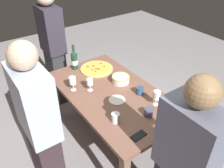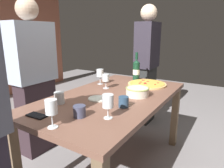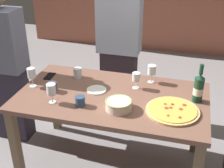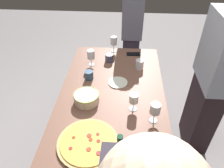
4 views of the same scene
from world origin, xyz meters
name	(u,v)px [view 4 (image 4 of 4)]	position (x,y,z in m)	size (l,w,h in m)	color
ground_plane	(112,146)	(0.00, 0.00, 0.00)	(8.00, 8.00, 0.00)	gray
dining_table	(112,102)	(0.00, 0.00, 0.66)	(1.60, 0.90, 0.75)	brown
pizza	(88,143)	(0.52, -0.12, 0.76)	(0.41, 0.41, 0.03)	#DFB36D
serving_bowl	(86,97)	(0.11, -0.20, 0.79)	(0.21, 0.21, 0.08)	beige
wine_bottle	(119,159)	(0.69, 0.09, 0.87)	(0.08, 0.08, 0.33)	#163C26
wine_glass_near_pizza	(114,41)	(-0.72, -0.03, 0.88)	(0.07, 0.07, 0.18)	white
wine_glass_by_bottle	(91,55)	(-0.44, -0.24, 0.86)	(0.07, 0.07, 0.16)	white
wine_glass_far_left	(134,99)	(0.17, 0.18, 0.85)	(0.07, 0.07, 0.15)	white
wine_glass_far_right	(155,109)	(0.28, 0.33, 0.87)	(0.08, 0.08, 0.17)	white
cup_amber	(109,58)	(-0.52, -0.06, 0.79)	(0.08, 0.08, 0.08)	#444862
cup_ceramic	(140,64)	(-0.40, 0.24, 0.80)	(0.08, 0.08, 0.09)	white
cup_spare	(89,75)	(-0.20, -0.23, 0.79)	(0.08, 0.08, 0.08)	navy
side_plate	(118,83)	(-0.15, 0.04, 0.76)	(0.17, 0.17, 0.01)	white
cell_phone	(133,54)	(-0.67, 0.19, 0.76)	(0.07, 0.14, 0.01)	black
person_guest_left	(213,80)	(-0.16, 0.87, 0.82)	(0.46, 0.24, 1.63)	#312329
person_guest_right	(131,32)	(-1.12, 0.17, 0.81)	(0.41, 0.24, 1.59)	#2C2534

